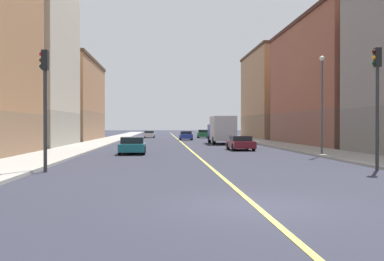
{
  "coord_description": "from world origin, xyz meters",
  "views": [
    {
      "loc": [
        -2.46,
        -12.18,
        2.12
      ],
      "look_at": [
        0.57,
        34.7,
        1.63
      ],
      "focal_mm": 43.59,
      "sensor_mm": 36.0,
      "label": 1
    }
  ],
  "objects_px": {
    "building_right_midblock": "(17,40)",
    "car_maroon": "(241,143)",
    "traffic_light_left_near": "(377,91)",
    "traffic_light_right_near": "(45,93)",
    "building_left_far": "(281,95)",
    "car_white": "(149,134)",
    "car_teal": "(132,146)",
    "box_truck": "(222,129)",
    "building_right_distant": "(61,100)",
    "street_lamp_left_near": "(322,94)",
    "building_left_mid": "(340,83)",
    "car_blue": "(186,136)",
    "car_green": "(203,134)"
  },
  "relations": [
    {
      "from": "car_blue",
      "to": "car_white",
      "type": "bearing_deg",
      "value": 113.35
    },
    {
      "from": "building_right_distant",
      "to": "car_maroon",
      "type": "bearing_deg",
      "value": -53.06
    },
    {
      "from": "traffic_light_right_near",
      "to": "car_maroon",
      "type": "xyz_separation_m",
      "value": [
        12.08,
        18.27,
        -3.01
      ]
    },
    {
      "from": "traffic_light_right_near",
      "to": "car_blue",
      "type": "xyz_separation_m",
      "value": [
        8.86,
        47.12,
        -2.99
      ]
    },
    {
      "from": "building_left_far",
      "to": "car_white",
      "type": "height_order",
      "value": "building_left_far"
    },
    {
      "from": "car_teal",
      "to": "car_blue",
      "type": "height_order",
      "value": "car_blue"
    },
    {
      "from": "building_right_distant",
      "to": "car_blue",
      "type": "xyz_separation_m",
      "value": [
        18.09,
        0.52,
        -5.14
      ]
    },
    {
      "from": "building_left_mid",
      "to": "building_right_distant",
      "type": "distance_m",
      "value": 38.55
    },
    {
      "from": "building_right_midblock",
      "to": "car_maroon",
      "type": "relative_size",
      "value": 5.24
    },
    {
      "from": "car_white",
      "to": "street_lamp_left_near",
      "type": "bearing_deg",
      "value": -74.95
    },
    {
      "from": "car_green",
      "to": "car_white",
      "type": "relative_size",
      "value": 1.02
    },
    {
      "from": "traffic_light_left_near",
      "to": "car_blue",
      "type": "distance_m",
      "value": 47.69
    },
    {
      "from": "building_left_far",
      "to": "traffic_light_left_near",
      "type": "bearing_deg",
      "value": -99.83
    },
    {
      "from": "car_maroon",
      "to": "box_truck",
      "type": "xyz_separation_m",
      "value": [
        0.13,
        13.62,
        1.07
      ]
    },
    {
      "from": "street_lamp_left_near",
      "to": "car_blue",
      "type": "bearing_deg",
      "value": 101.83
    },
    {
      "from": "traffic_light_left_near",
      "to": "car_maroon",
      "type": "xyz_separation_m",
      "value": [
        -3.43,
        18.27,
        -3.17
      ]
    },
    {
      "from": "car_blue",
      "to": "building_left_mid",
      "type": "bearing_deg",
      "value": -49.54
    },
    {
      "from": "building_left_far",
      "to": "traffic_light_left_near",
      "type": "distance_m",
      "value": 54.38
    },
    {
      "from": "street_lamp_left_near",
      "to": "car_green",
      "type": "height_order",
      "value": "street_lamp_left_near"
    },
    {
      "from": "traffic_light_left_near",
      "to": "building_right_midblock",
      "type": "bearing_deg",
      "value": 133.02
    },
    {
      "from": "building_right_midblock",
      "to": "car_white",
      "type": "bearing_deg",
      "value": 70.04
    },
    {
      "from": "building_left_mid",
      "to": "traffic_light_right_near",
      "type": "distance_m",
      "value": 37.87
    },
    {
      "from": "building_left_mid",
      "to": "car_blue",
      "type": "relative_size",
      "value": 5.67
    },
    {
      "from": "building_right_distant",
      "to": "box_truck",
      "type": "xyz_separation_m",
      "value": [
        21.44,
        -14.71,
        -4.1
      ]
    },
    {
      "from": "traffic_light_left_near",
      "to": "car_blue",
      "type": "height_order",
      "value": "traffic_light_left_near"
    },
    {
      "from": "building_left_mid",
      "to": "car_maroon",
      "type": "height_order",
      "value": "building_left_mid"
    },
    {
      "from": "car_white",
      "to": "traffic_light_left_near",
      "type": "bearing_deg",
      "value": -78.4
    },
    {
      "from": "car_green",
      "to": "building_left_far",
      "type": "bearing_deg",
      "value": -21.55
    },
    {
      "from": "building_right_midblock",
      "to": "traffic_light_right_near",
      "type": "distance_m",
      "value": 28.97
    },
    {
      "from": "building_right_distant",
      "to": "street_lamp_left_near",
      "type": "distance_m",
      "value": 44.34
    },
    {
      "from": "traffic_light_left_near",
      "to": "car_blue",
      "type": "relative_size",
      "value": 1.4
    },
    {
      "from": "building_right_midblock",
      "to": "building_right_distant",
      "type": "bearing_deg",
      "value": 90.0
    },
    {
      "from": "car_teal",
      "to": "box_truck",
      "type": "bearing_deg",
      "value": 63.7
    },
    {
      "from": "building_right_distant",
      "to": "street_lamp_left_near",
      "type": "xyz_separation_m",
      "value": [
        25.75,
        -36.07,
        -1.45
      ]
    },
    {
      "from": "building_left_far",
      "to": "car_teal",
      "type": "height_order",
      "value": "building_left_far"
    },
    {
      "from": "traffic_light_left_near",
      "to": "traffic_light_right_near",
      "type": "distance_m",
      "value": 15.51
    },
    {
      "from": "traffic_light_left_near",
      "to": "traffic_light_right_near",
      "type": "height_order",
      "value": "traffic_light_left_near"
    },
    {
      "from": "car_green",
      "to": "car_white",
      "type": "distance_m",
      "value": 9.49
    },
    {
      "from": "building_left_far",
      "to": "street_lamp_left_near",
      "type": "xyz_separation_m",
      "value": [
        -8.25,
        -42.95,
        -2.78
      ]
    },
    {
      "from": "building_left_mid",
      "to": "box_truck",
      "type": "distance_m",
      "value": 14.0
    },
    {
      "from": "building_left_mid",
      "to": "traffic_light_right_near",
      "type": "height_order",
      "value": "building_left_mid"
    },
    {
      "from": "building_left_far",
      "to": "car_white",
      "type": "xyz_separation_m",
      "value": [
        -21.67,
        6.98,
        -6.5
      ]
    },
    {
      "from": "building_right_distant",
      "to": "car_maroon",
      "type": "xyz_separation_m",
      "value": [
        21.31,
        -28.33,
        -5.17
      ]
    },
    {
      "from": "building_right_distant",
      "to": "car_teal",
      "type": "xyz_separation_m",
      "value": [
        12.34,
        -33.12,
        -5.15
      ]
    },
    {
      "from": "car_blue",
      "to": "building_left_far",
      "type": "bearing_deg",
      "value": 21.8
    },
    {
      "from": "building_left_far",
      "to": "traffic_light_right_near",
      "type": "relative_size",
      "value": 3.61
    },
    {
      "from": "traffic_light_left_near",
      "to": "car_maroon",
      "type": "relative_size",
      "value": 1.41
    },
    {
      "from": "car_blue",
      "to": "traffic_light_right_near",
      "type": "bearing_deg",
      "value": -100.65
    },
    {
      "from": "building_left_far",
      "to": "car_white",
      "type": "bearing_deg",
      "value": 162.15
    },
    {
      "from": "traffic_light_right_near",
      "to": "box_truck",
      "type": "bearing_deg",
      "value": 69.05
    }
  ]
}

